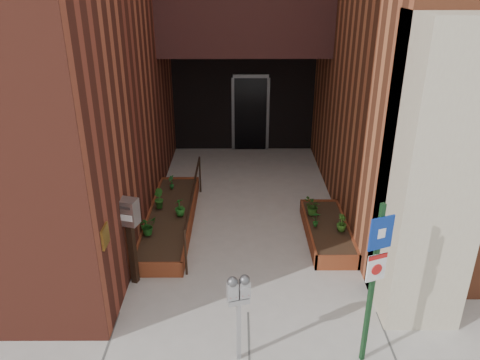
{
  "coord_description": "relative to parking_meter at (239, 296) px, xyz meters",
  "views": [
    {
      "loc": [
        -0.14,
        -5.75,
        4.86
      ],
      "look_at": [
        -0.12,
        1.8,
        1.44
      ],
      "focal_mm": 35.0,
      "sensor_mm": 36.0,
      "label": 1
    }
  ],
  "objects": [
    {
      "name": "planter_right",
      "position": [
        1.75,
        3.13,
        -0.91
      ],
      "size": [
        0.8,
        2.2,
        0.3
      ],
      "color": "maroon",
      "rests_on": "ground"
    },
    {
      "name": "parking_meter",
      "position": [
        0.0,
        0.0,
        0.0
      ],
      "size": [
        0.31,
        0.18,
        1.35
      ],
      "color": "#A6A6A9",
      "rests_on": "ground"
    },
    {
      "name": "handrail",
      "position": [
        -0.9,
        3.58,
        -0.3
      ],
      "size": [
        0.04,
        3.34,
        0.9
      ],
      "color": "black",
      "rests_on": "ground"
    },
    {
      "name": "shrub_right_b",
      "position": [
        1.5,
        3.06,
        -0.58
      ],
      "size": [
        0.2,
        0.2,
        0.32
      ],
      "primitive_type": "imported",
      "rotation": [
        0.0,
        0.0,
        2.96
      ],
      "color": "#19581A",
      "rests_on": "planter_right"
    },
    {
      "name": "shrub_left_b",
      "position": [
        -1.67,
        3.87,
        -0.54
      ],
      "size": [
        0.31,
        0.31,
        0.41
      ],
      "primitive_type": "imported",
      "rotation": [
        0.0,
        0.0,
        2.14
      ],
      "color": "#205618",
      "rests_on": "planter_left"
    },
    {
      "name": "shrub_left_a",
      "position": [
        -1.7,
        2.79,
        -0.57
      ],
      "size": [
        0.45,
        0.45,
        0.36
      ],
      "primitive_type": "imported",
      "rotation": [
        0.0,
        0.0,
        0.85
      ],
      "color": "#195117",
      "rests_on": "planter_left"
    },
    {
      "name": "shrub_right_a",
      "position": [
        1.96,
        2.9,
        -0.58
      ],
      "size": [
        0.27,
        0.27,
        0.34
      ],
      "primitive_type": "imported",
      "rotation": [
        0.0,
        0.0,
        0.79
      ],
      "color": "#2E621C",
      "rests_on": "planter_right"
    },
    {
      "name": "shrub_left_c",
      "position": [
        -1.18,
        3.53,
        -0.56
      ],
      "size": [
        0.29,
        0.29,
        0.37
      ],
      "primitive_type": "imported",
      "rotation": [
        0.0,
        0.0,
        3.95
      ],
      "color": "#1D5E1B",
      "rests_on": "planter_left"
    },
    {
      "name": "payment_dropbox",
      "position": [
        -1.76,
        1.72,
        0.08
      ],
      "size": [
        0.36,
        0.31,
        1.56
      ],
      "color": "black",
      "rests_on": "ground"
    },
    {
      "name": "sign_post",
      "position": [
        1.69,
        -0.04,
        0.42
      ],
      "size": [
        0.31,
        0.14,
        2.39
      ],
      "color": "#14381B",
      "rests_on": "ground"
    },
    {
      "name": "shrub_left_d",
      "position": [
        -1.52,
        4.79,
        -0.59
      ],
      "size": [
        0.23,
        0.23,
        0.32
      ],
      "primitive_type": "imported",
      "rotation": [
        0.0,
        0.0,
        5.25
      ],
      "color": "#1A5B20",
      "rests_on": "planter_left"
    },
    {
      "name": "ground",
      "position": [
        0.15,
        0.93,
        -1.05
      ],
      "size": [
        80.0,
        80.0,
        0.0
      ],
      "primitive_type": "plane",
      "color": "#9E9991",
      "rests_on": "ground"
    },
    {
      "name": "planter_left",
      "position": [
        -1.4,
        3.63,
        -0.91
      ],
      "size": [
        0.9,
        3.6,
        0.3
      ],
      "color": "maroon",
      "rests_on": "ground"
    },
    {
      "name": "shrub_right_c",
      "position": [
        1.5,
        3.54,
        -0.56
      ],
      "size": [
        0.46,
        0.46,
        0.37
      ],
      "primitive_type": "imported",
      "rotation": [
        0.0,
        0.0,
        4.12
      ],
      "color": "#245117",
      "rests_on": "planter_right"
    }
  ]
}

